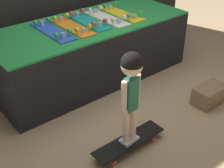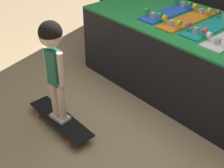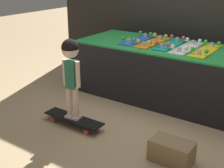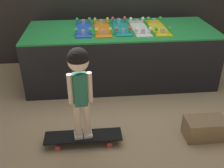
{
  "view_description": "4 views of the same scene",
  "coord_description": "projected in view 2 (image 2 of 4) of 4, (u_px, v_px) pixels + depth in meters",
  "views": [
    {
      "loc": [
        -2.0,
        -2.33,
        2.03
      ],
      "look_at": [
        -0.33,
        -0.28,
        0.4
      ],
      "focal_mm": 50.0,
      "sensor_mm": 36.0,
      "label": 1
    },
    {
      "loc": [
        1.36,
        -1.82,
        1.83
      ],
      "look_at": [
        -0.21,
        -0.42,
        0.45
      ],
      "focal_mm": 50.0,
      "sensor_mm": 36.0,
      "label": 2
    },
    {
      "loc": [
        1.62,
        -3.08,
        1.68
      ],
      "look_at": [
        -0.23,
        -0.4,
        0.45
      ],
      "focal_mm": 50.0,
      "sensor_mm": 36.0,
      "label": 3
    },
    {
      "loc": [
        -0.42,
        -2.72,
        1.75
      ],
      "look_at": [
        -0.19,
        -0.27,
        0.37
      ],
      "focal_mm": 42.0,
      "sensor_mm": 36.0,
      "label": 4
    }
  ],
  "objects": [
    {
      "name": "ground_plane",
      "position": [
        161.0,
        118.0,
        2.86
      ],
      "size": [
        16.0,
        16.0,
        0.0
      ],
      "primitive_type": "plane",
      "color": "tan"
    },
    {
      "name": "display_rack",
      "position": [
        202.0,
        64.0,
        2.97
      ],
      "size": [
        2.44,
        0.97,
        0.72
      ],
      "color": "black",
      "rests_on": "ground_plane"
    },
    {
      "name": "skateboard_blue_on_rack",
      "position": [
        169.0,
        12.0,
        3.08
      ],
      "size": [
        0.19,
        0.69,
        0.09
      ],
      "color": "blue",
      "rests_on": "display_rack"
    },
    {
      "name": "skateboard_orange_on_rack",
      "position": [
        187.0,
        19.0,
        2.91
      ],
      "size": [
        0.19,
        0.69,
        0.09
      ],
      "color": "orange",
      "rests_on": "display_rack"
    },
    {
      "name": "skateboard_teal_on_rack",
      "position": [
        211.0,
        26.0,
        2.78
      ],
      "size": [
        0.19,
        0.69,
        0.09
      ],
      "color": "teal",
      "rests_on": "display_rack"
    },
    {
      "name": "skateboard_on_floor",
      "position": [
        60.0,
        119.0,
        2.73
      ],
      "size": [
        0.74,
        0.19,
        0.09
      ],
      "color": "black",
      "rests_on": "ground_plane"
    },
    {
      "name": "child",
      "position": [
        53.0,
        54.0,
        2.37
      ],
      "size": [
        0.21,
        0.18,
        0.89
      ],
      "rotation": [
        0.0,
        0.0,
        0.11
      ],
      "color": "silver",
      "rests_on": "skateboard_on_floor"
    }
  ]
}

